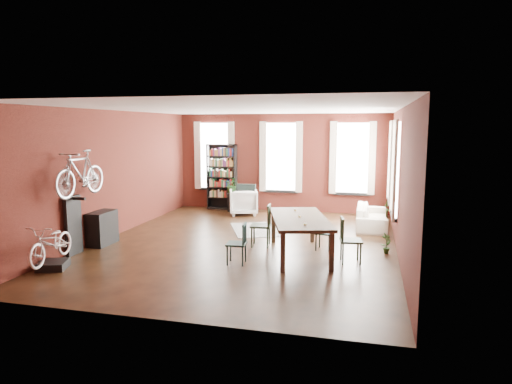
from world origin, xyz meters
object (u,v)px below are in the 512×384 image
(dining_table, at_px, (299,236))
(console_table, at_px, (102,228))
(bike_trainer, at_px, (53,265))
(cream_sofa, at_px, (372,213))
(bicycle_floor, at_px, (50,225))
(dining_chair_c, at_px, (351,240))
(bookshelf, at_px, (222,177))
(white_armchair, at_px, (243,201))
(dining_chair_a, at_px, (236,244))
(dining_chair_b, at_px, (261,226))
(dining_chair_d, at_px, (324,233))
(plant_stand, at_px, (232,202))

(dining_table, bearing_deg, console_table, 166.38)
(dining_table, height_order, bike_trainer, dining_table)
(cream_sofa, distance_m, bicycle_floor, 8.19)
(bike_trainer, bearing_deg, dining_chair_c, 18.07)
(bookshelf, distance_m, bike_trainer, 7.28)
(cream_sofa, distance_m, bike_trainer, 8.18)
(white_armchair, bearing_deg, bike_trainer, 53.09)
(bookshelf, bearing_deg, cream_sofa, -18.95)
(dining_table, bearing_deg, dining_chair_a, -157.95)
(dining_chair_b, bearing_deg, dining_chair_d, 85.47)
(dining_chair_a, height_order, bicycle_floor, bicycle_floor)
(dining_chair_d, distance_m, bicycle_floor, 5.77)
(dining_chair_a, height_order, bike_trainer, dining_chair_a)
(bookshelf, bearing_deg, bicycle_floor, -99.23)
(bicycle_floor, bearing_deg, bike_trainer, 123.66)
(bike_trainer, height_order, plant_stand, plant_stand)
(bike_trainer, xyz_separation_m, bicycle_floor, (0.02, -0.02, 0.81))
(dining_chair_b, height_order, bicycle_floor, bicycle_floor)
(dining_chair_c, height_order, bike_trainer, dining_chair_c)
(bike_trainer, bearing_deg, bookshelf, 80.62)
(bike_trainer, bearing_deg, plant_stand, 76.54)
(cream_sofa, height_order, console_table, cream_sofa)
(dining_chair_b, bearing_deg, bookshelf, -156.92)
(cream_sofa, bearing_deg, white_armchair, 76.87)
(bicycle_floor, bearing_deg, dining_chair_c, 10.59)
(dining_chair_c, distance_m, bicycle_floor, 5.99)
(bike_trainer, bearing_deg, console_table, 93.15)
(dining_chair_a, distance_m, white_armchair, 5.28)
(bike_trainer, relative_size, bicycle_floor, 0.36)
(dining_table, relative_size, plant_stand, 4.09)
(dining_table, bearing_deg, dining_chair_c, -30.21)
(dining_table, bearing_deg, bike_trainer, -171.40)
(dining_table, height_order, dining_chair_d, dining_table)
(bookshelf, relative_size, plant_stand, 3.63)
(dining_chair_a, relative_size, bookshelf, 0.38)
(dining_chair_d, relative_size, bookshelf, 0.37)
(plant_stand, bearing_deg, bookshelf, 145.42)
(bicycle_floor, bearing_deg, console_table, 85.91)
(bike_trainer, xyz_separation_m, console_table, (-0.10, 1.91, 0.32))
(dining_table, relative_size, dining_chair_c, 2.64)
(plant_stand, bearing_deg, console_table, -109.51)
(dining_table, relative_size, cream_sofa, 1.19)
(dining_chair_a, distance_m, plant_stand, 5.87)
(plant_stand, xyz_separation_m, bicycle_floor, (-1.61, -6.82, 0.58))
(dining_chair_a, xyz_separation_m, white_armchair, (-1.29, 5.12, 0.02))
(bookshelf, bearing_deg, console_table, -103.83)
(dining_chair_a, xyz_separation_m, bookshelf, (-2.25, 5.89, 0.68))
(bookshelf, height_order, plant_stand, bookshelf)
(dining_chair_c, xyz_separation_m, cream_sofa, (0.43, 3.55, -0.06))
(plant_stand, distance_m, bicycle_floor, 7.03)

